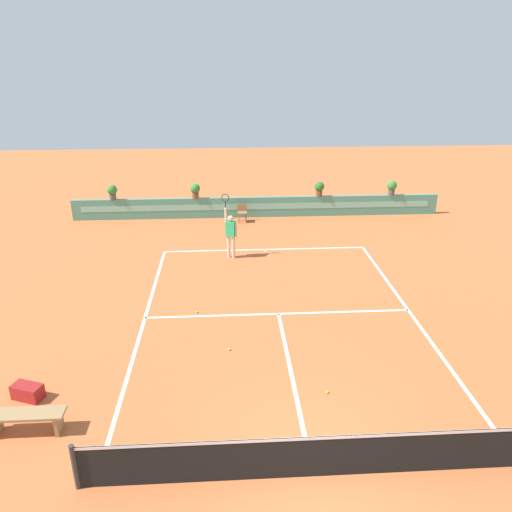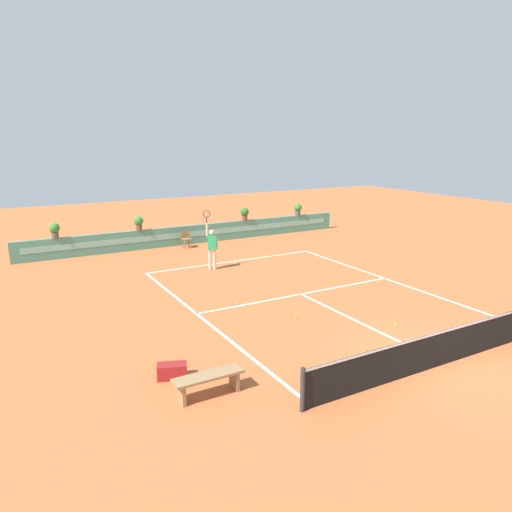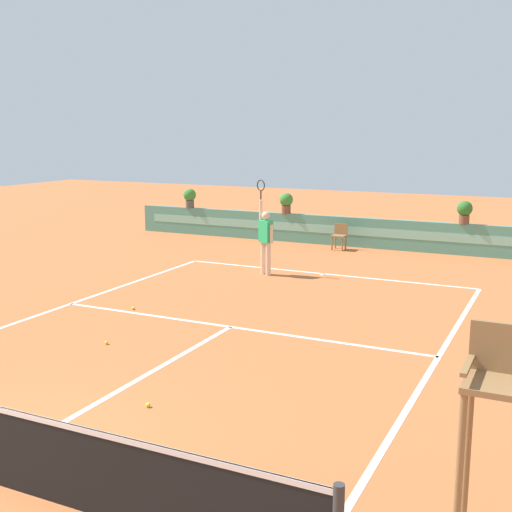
{
  "view_description": "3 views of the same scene",
  "coord_description": "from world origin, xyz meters",
  "px_view_note": "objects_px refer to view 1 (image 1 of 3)",
  "views": [
    {
      "loc": [
        -1.53,
        -7.09,
        7.47
      ],
      "look_at": [
        -0.56,
        8.76,
        1.0
      ],
      "focal_mm": 34.74,
      "sensor_mm": 36.0,
      "label": 1
    },
    {
      "loc": [
        -9.7,
        -7.38,
        5.59
      ],
      "look_at": [
        -0.56,
        8.76,
        1.0
      ],
      "focal_mm": 33.86,
      "sensor_mm": 36.0,
      "label": 2
    },
    {
      "loc": [
        5.95,
        -4.81,
        3.9
      ],
      "look_at": [
        -0.56,
        8.76,
        1.0
      ],
      "focal_mm": 46.02,
      "sensor_mm": 36.0,
      "label": 3
    }
  ],
  "objects_px": {
    "potted_plant_right": "(319,188)",
    "potted_plant_left": "(195,190)",
    "gear_bag": "(28,392)",
    "tennis_player": "(231,233)",
    "tennis_ball_by_sideline": "(327,392)",
    "potted_plant_far_left": "(112,191)",
    "bench_courtside": "(26,418)",
    "ball_kid_chair": "(242,212)",
    "tennis_ball_near_baseline": "(197,312)",
    "tennis_ball_mid_court": "(229,349)",
    "potted_plant_far_right": "(392,187)"
  },
  "relations": [
    {
      "from": "bench_courtside",
      "to": "tennis_player",
      "type": "relative_size",
      "value": 0.62
    },
    {
      "from": "bench_courtside",
      "to": "tennis_ball_by_sideline",
      "type": "xyz_separation_m",
      "value": [
        6.6,
        0.91,
        -0.34
      ]
    },
    {
      "from": "tennis_player",
      "to": "potted_plant_right",
      "type": "bearing_deg",
      "value": 50.01
    },
    {
      "from": "bench_courtside",
      "to": "tennis_player",
      "type": "xyz_separation_m",
      "value": [
        4.45,
        9.57,
        0.67
      ]
    },
    {
      "from": "ball_kid_chair",
      "to": "tennis_ball_near_baseline",
      "type": "distance_m",
      "value": 9.21
    },
    {
      "from": "tennis_ball_mid_court",
      "to": "potted_plant_far_right",
      "type": "height_order",
      "value": "potted_plant_far_right"
    },
    {
      "from": "tennis_ball_mid_court",
      "to": "potted_plant_far_right",
      "type": "distance_m",
      "value": 14.56
    },
    {
      "from": "ball_kid_chair",
      "to": "tennis_ball_near_baseline",
      "type": "xyz_separation_m",
      "value": [
        -1.74,
        -9.04,
        -0.44
      ]
    },
    {
      "from": "tennis_player",
      "to": "tennis_ball_near_baseline",
      "type": "relative_size",
      "value": 38.01
    },
    {
      "from": "tennis_ball_near_baseline",
      "to": "tennis_ball_mid_court",
      "type": "distance_m",
      "value": 2.39
    },
    {
      "from": "tennis_player",
      "to": "potted_plant_far_left",
      "type": "distance_m",
      "value": 7.7
    },
    {
      "from": "bench_courtside",
      "to": "gear_bag",
      "type": "relative_size",
      "value": 2.29
    },
    {
      "from": "tennis_ball_by_sideline",
      "to": "potted_plant_far_right",
      "type": "distance_m",
      "value": 15.19
    },
    {
      "from": "tennis_ball_mid_court",
      "to": "potted_plant_right",
      "type": "xyz_separation_m",
      "value": [
        4.58,
        11.94,
        1.38
      ]
    },
    {
      "from": "potted_plant_left",
      "to": "potted_plant_far_right",
      "type": "bearing_deg",
      "value": 0.0
    },
    {
      "from": "ball_kid_chair",
      "to": "potted_plant_left",
      "type": "height_order",
      "value": "potted_plant_left"
    },
    {
      "from": "potted_plant_right",
      "to": "tennis_ball_by_sideline",
      "type": "bearing_deg",
      "value": -99.26
    },
    {
      "from": "gear_bag",
      "to": "tennis_ball_mid_court",
      "type": "xyz_separation_m",
      "value": [
        4.71,
        1.74,
        -0.15
      ]
    },
    {
      "from": "tennis_player",
      "to": "tennis_ball_by_sideline",
      "type": "bearing_deg",
      "value": -76.06
    },
    {
      "from": "gear_bag",
      "to": "potted_plant_left",
      "type": "bearing_deg",
      "value": 76.68
    },
    {
      "from": "potted_plant_far_right",
      "to": "potted_plant_left",
      "type": "bearing_deg",
      "value": 180.0
    },
    {
      "from": "tennis_ball_by_sideline",
      "to": "potted_plant_far_right",
      "type": "height_order",
      "value": "potted_plant_far_right"
    },
    {
      "from": "tennis_ball_near_baseline",
      "to": "potted_plant_right",
      "type": "height_order",
      "value": "potted_plant_right"
    },
    {
      "from": "bench_courtside",
      "to": "potted_plant_far_right",
      "type": "relative_size",
      "value": 2.21
    },
    {
      "from": "potted_plant_right",
      "to": "potted_plant_far_left",
      "type": "bearing_deg",
      "value": 180.0
    },
    {
      "from": "gear_bag",
      "to": "tennis_ball_mid_court",
      "type": "bearing_deg",
      "value": 20.21
    },
    {
      "from": "ball_kid_chair",
      "to": "tennis_ball_mid_court",
      "type": "height_order",
      "value": "ball_kid_chair"
    },
    {
      "from": "potted_plant_far_right",
      "to": "potted_plant_right",
      "type": "distance_m",
      "value": 3.62
    },
    {
      "from": "tennis_ball_by_sideline",
      "to": "potted_plant_left",
      "type": "distance_m",
      "value": 14.51
    },
    {
      "from": "potted_plant_right",
      "to": "potted_plant_left",
      "type": "bearing_deg",
      "value": 180.0
    },
    {
      "from": "tennis_ball_mid_court",
      "to": "tennis_ball_by_sideline",
      "type": "bearing_deg",
      "value": -40.76
    },
    {
      "from": "tennis_ball_near_baseline",
      "to": "potted_plant_far_left",
      "type": "bearing_deg",
      "value": 114.51
    },
    {
      "from": "potted_plant_far_left",
      "to": "tennis_player",
      "type": "bearing_deg",
      "value": -43.3
    },
    {
      "from": "tennis_player",
      "to": "potted_plant_far_left",
      "type": "xyz_separation_m",
      "value": [
        -5.59,
        5.27,
        0.36
      ]
    },
    {
      "from": "potted_plant_left",
      "to": "potted_plant_far_left",
      "type": "distance_m",
      "value": 3.96
    },
    {
      "from": "gear_bag",
      "to": "potted_plant_right",
      "type": "distance_m",
      "value": 16.59
    },
    {
      "from": "gear_bag",
      "to": "potted_plant_left",
      "type": "relative_size",
      "value": 0.97
    },
    {
      "from": "gear_bag",
      "to": "potted_plant_right",
      "type": "bearing_deg",
      "value": 55.8
    },
    {
      "from": "tennis_ball_mid_court",
      "to": "potted_plant_left",
      "type": "relative_size",
      "value": 0.09
    },
    {
      "from": "gear_bag",
      "to": "potted_plant_left",
      "type": "xyz_separation_m",
      "value": [
        3.24,
        13.68,
        1.23
      ]
    },
    {
      "from": "ball_kid_chair",
      "to": "tennis_ball_mid_court",
      "type": "relative_size",
      "value": 12.5
    },
    {
      "from": "tennis_ball_near_baseline",
      "to": "potted_plant_right",
      "type": "distance_m",
      "value": 11.32
    },
    {
      "from": "ball_kid_chair",
      "to": "potted_plant_far_right",
      "type": "height_order",
      "value": "potted_plant_far_right"
    },
    {
      "from": "potted_plant_left",
      "to": "potted_plant_far_left",
      "type": "bearing_deg",
      "value": 180.0
    },
    {
      "from": "tennis_ball_mid_court",
      "to": "potted_plant_far_left",
      "type": "xyz_separation_m",
      "value": [
        -5.43,
        11.94,
        1.38
      ]
    },
    {
      "from": "gear_bag",
      "to": "tennis_ball_near_baseline",
      "type": "bearing_deg",
      "value": 46.33
    },
    {
      "from": "potted_plant_right",
      "to": "potted_plant_far_left",
      "type": "distance_m",
      "value": 10.02
    },
    {
      "from": "ball_kid_chair",
      "to": "tennis_ball_near_baseline",
      "type": "height_order",
      "value": "ball_kid_chair"
    },
    {
      "from": "tennis_ball_mid_court",
      "to": "potted_plant_far_right",
      "type": "relative_size",
      "value": 0.09
    },
    {
      "from": "tennis_ball_mid_court",
      "to": "potted_plant_right",
      "type": "height_order",
      "value": "potted_plant_right"
    }
  ]
}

